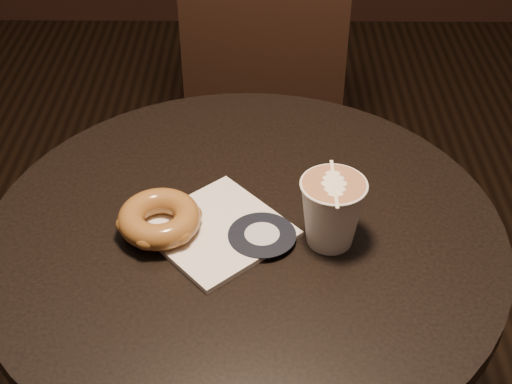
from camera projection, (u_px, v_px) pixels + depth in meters
cafe_table at (246, 325)px, 1.08m from camera, size 0.70×0.70×0.75m
chair at (259, 115)px, 1.60m from camera, size 0.41×0.41×0.94m
pastry_bag at (217, 230)px, 0.95m from camera, size 0.23×0.23×0.01m
doughnut at (159, 218)px, 0.93m from camera, size 0.11×0.11×0.04m
latte_cup at (332, 213)px, 0.91m from camera, size 0.09×0.09×0.09m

